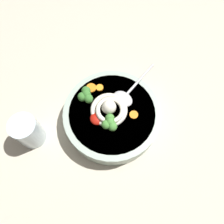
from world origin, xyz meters
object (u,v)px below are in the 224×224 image
Objects in this scene: noodle_pile at (110,109)px; soup_bowl at (112,116)px; soup_spoon at (126,95)px; drinking_glass at (28,131)px.

soup_bowl is at bearing 29.79° from noodle_pile.
drinking_glass is (-3.59, -28.76, -1.68)cm from soup_spoon.
noodle_pile reaches higher than drinking_glass.
noodle_pile reaches higher than soup_bowl.
soup_spoon is at bearing 107.23° from noodle_pile.
soup_bowl is 2.43× the size of noodle_pile.
soup_spoon is (-1.89, 6.10, -0.64)cm from noodle_pile.
drinking_glass is at bearing -103.59° from noodle_pile.
drinking_glass is (-5.48, -22.67, -2.32)cm from noodle_pile.
soup_bowl is 1.63× the size of soup_spoon.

